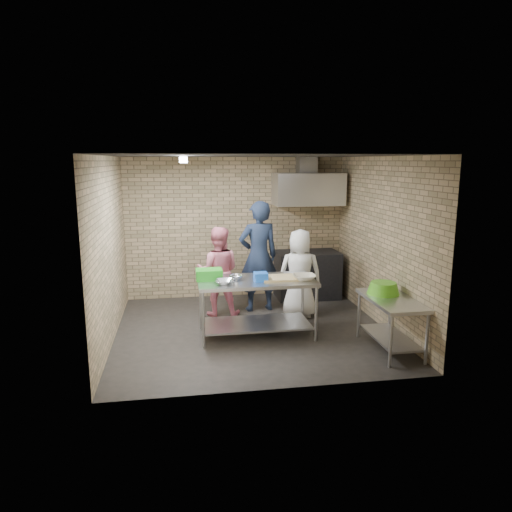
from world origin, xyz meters
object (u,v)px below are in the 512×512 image
(blue_tub, at_px, (261,277))
(green_basin, at_px, (383,288))
(green_crate, at_px, (209,274))
(man_navy, at_px, (258,256))
(woman_pink, at_px, (218,272))
(side_counter, at_px, (390,324))
(woman_white, at_px, (300,273))
(bottle_green, at_px, (328,193))
(prep_table, at_px, (256,307))
(stove, at_px, (307,275))

(blue_tub, distance_m, green_basin, 1.78)
(green_crate, xyz_separation_m, blue_tub, (0.75, -0.22, -0.01))
(man_navy, xyz_separation_m, woman_pink, (-0.73, -0.18, -0.21))
(side_counter, bearing_deg, woman_white, 118.38)
(green_crate, bearing_deg, blue_tub, -16.35)
(side_counter, height_order, bottle_green, bottle_green)
(green_basin, xyz_separation_m, man_navy, (-1.50, 1.86, 0.14))
(green_crate, height_order, man_navy, man_navy)
(side_counter, distance_m, blue_tub, 1.96)
(side_counter, distance_m, woman_pink, 2.99)
(blue_tub, xyz_separation_m, woman_pink, (-0.54, 1.16, -0.17))
(prep_table, relative_size, green_crate, 4.50)
(stove, xyz_separation_m, man_navy, (-1.07, -0.64, 0.53))
(bottle_green, xyz_separation_m, woman_pink, (-2.25, -1.05, -1.24))
(woman_white, bearing_deg, blue_tub, 57.18)
(prep_table, xyz_separation_m, green_crate, (-0.70, 0.12, 0.52))
(bottle_green, xyz_separation_m, man_navy, (-1.52, -0.88, -1.04))
(blue_tub, bearing_deg, bottle_green, 52.25)
(stove, xyz_separation_m, green_basin, (0.43, -2.50, 0.38))
(stove, bearing_deg, woman_white, -111.76)
(green_crate, height_order, green_basin, green_crate)
(stove, distance_m, blue_tub, 2.40)
(green_basin, bearing_deg, man_navy, 128.92)
(side_counter, relative_size, bottle_green, 8.00)
(blue_tub, relative_size, man_navy, 0.10)
(prep_table, xyz_separation_m, woman_pink, (-0.49, 1.06, 0.33))
(bottle_green, distance_m, woman_pink, 2.78)
(side_counter, relative_size, blue_tub, 6.16)
(prep_table, bearing_deg, man_navy, 78.92)
(bottle_green, height_order, woman_white, bottle_green)
(prep_table, relative_size, stove, 1.46)
(blue_tub, distance_m, woman_pink, 1.29)
(side_counter, height_order, man_navy, man_navy)
(green_crate, distance_m, bottle_green, 3.34)
(woman_pink, height_order, woman_white, woman_pink)
(woman_pink, bearing_deg, green_basin, 152.29)
(bottle_green, bearing_deg, woman_pink, -154.89)
(green_basin, height_order, bottle_green, bottle_green)
(bottle_green, bearing_deg, side_counter, -90.00)
(woman_pink, distance_m, woman_white, 1.39)
(man_navy, relative_size, woman_white, 1.30)
(prep_table, bearing_deg, green_basin, -19.71)
(side_counter, distance_m, woman_white, 1.91)
(bottle_green, bearing_deg, green_basin, -90.42)
(woman_pink, relative_size, woman_white, 1.02)
(bottle_green, distance_m, man_navy, 2.04)
(green_crate, distance_m, green_basin, 2.56)
(prep_table, height_order, green_basin, green_basin)
(side_counter, xyz_separation_m, stove, (-0.45, 2.75, 0.08))
(blue_tub, relative_size, woman_white, 0.13)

